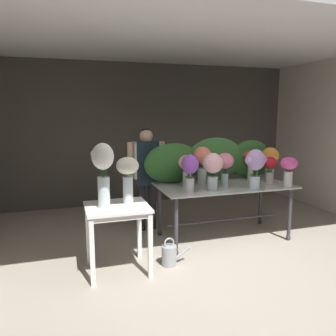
% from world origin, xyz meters
% --- Properties ---
extents(ground_plane, '(8.70, 8.70, 0.00)m').
position_xyz_m(ground_plane, '(0.00, 1.98, 0.00)').
color(ground_plane, '#9E9384').
extents(wall_back, '(5.91, 0.12, 2.75)m').
position_xyz_m(wall_back, '(0.00, 3.96, 1.37)').
color(wall_back, '#4C4742').
rests_on(wall_back, ground).
extents(ceiling_slab, '(6.03, 4.08, 0.12)m').
position_xyz_m(ceiling_slab, '(0.00, 1.98, 2.81)').
color(ceiling_slab, silver).
rests_on(ceiling_slab, wall_back).
extents(display_table_glass, '(1.91, 0.94, 0.79)m').
position_xyz_m(display_table_glass, '(0.46, 1.62, 0.67)').
color(display_table_glass, '#BBC1BA').
rests_on(display_table_glass, ground).
extents(side_table_white, '(0.70, 0.63, 0.78)m').
position_xyz_m(side_table_white, '(-1.17, 1.05, 0.67)').
color(side_table_white, white).
rests_on(side_table_white, ground).
extents(florist, '(0.58, 0.24, 1.57)m').
position_xyz_m(florist, '(-0.52, 2.29, 0.97)').
color(florist, '#232328').
rests_on(florist, ground).
extents(foliage_backdrop, '(2.06, 0.28, 0.65)m').
position_xyz_m(foliage_backdrop, '(0.38, 1.98, 1.10)').
color(foliage_backdrop, '#2D6028').
rests_on(foliage_backdrop, display_table_glass).
extents(vase_sunset_roses, '(0.28, 0.26, 0.50)m').
position_xyz_m(vase_sunset_roses, '(1.30, 1.78, 1.10)').
color(vase_sunset_roses, silver).
rests_on(vase_sunset_roses, display_table_glass).
extents(vase_rosy_anemones, '(0.25, 0.23, 0.47)m').
position_xyz_m(vase_rosy_anemones, '(0.42, 1.53, 1.10)').
color(vase_rosy_anemones, silver).
rests_on(vase_rosy_anemones, display_table_glass).
extents(vase_coral_carnations, '(0.27, 0.27, 0.54)m').
position_xyz_m(vase_coral_carnations, '(0.18, 1.79, 1.13)').
color(vase_coral_carnations, silver).
rests_on(vase_coral_carnations, display_table_glass).
extents(vase_crimson_freesia, '(0.19, 0.19, 0.39)m').
position_xyz_m(vase_crimson_freesia, '(1.13, 1.52, 1.02)').
color(vase_crimson_freesia, silver).
rests_on(vase_crimson_freesia, display_table_glass).
extents(vase_scarlet_stock, '(0.25, 0.22, 0.45)m').
position_xyz_m(vase_scarlet_stock, '(0.98, 1.79, 1.09)').
color(vase_scarlet_stock, silver).
rests_on(vase_scarlet_stock, display_table_glass).
extents(vase_violet_snapdragons, '(0.23, 0.23, 0.50)m').
position_xyz_m(vase_violet_snapdragons, '(-0.18, 1.35, 1.10)').
color(vase_violet_snapdragons, silver).
rests_on(vase_violet_snapdragons, display_table_glass).
extents(vase_blush_dahlias, '(0.28, 0.27, 0.50)m').
position_xyz_m(vase_blush_dahlias, '(0.14, 1.35, 1.10)').
color(vase_blush_dahlias, silver).
rests_on(vase_blush_dahlias, display_table_glass).
extents(vase_lilac_ranunculus, '(0.32, 0.25, 0.54)m').
position_xyz_m(vase_lilac_ranunculus, '(0.72, 1.26, 1.13)').
color(vase_lilac_ranunculus, silver).
rests_on(vase_lilac_ranunculus, display_table_glass).
extents(vase_peach_peonies, '(0.26, 0.26, 0.45)m').
position_xyz_m(vase_peach_peonies, '(-0.10, 1.65, 1.06)').
color(vase_peach_peonies, silver).
rests_on(vase_peach_peonies, display_table_glass).
extents(vase_fuchsia_hydrangea, '(0.24, 0.23, 0.42)m').
position_xyz_m(vase_fuchsia_hydrangea, '(1.24, 1.24, 1.05)').
color(vase_fuchsia_hydrangea, silver).
rests_on(vase_fuchsia_hydrangea, display_table_glass).
extents(vase_white_roses_tall, '(0.25, 0.24, 0.71)m').
position_xyz_m(vase_white_roses_tall, '(-1.31, 1.05, 1.21)').
color(vase_white_roses_tall, silver).
rests_on(vase_white_roses_tall, side_table_white).
extents(vase_cream_lisianthus_tall, '(0.26, 0.26, 0.54)m').
position_xyz_m(vase_cream_lisianthus_tall, '(-1.03, 1.11, 1.12)').
color(vase_cream_lisianthus_tall, silver).
rests_on(vase_cream_lisianthus_tall, side_table_white).
extents(watering_can, '(0.35, 0.18, 0.34)m').
position_xyz_m(watering_can, '(-0.56, 1.01, 0.13)').
color(watering_can, '#999EA3').
rests_on(watering_can, ground).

